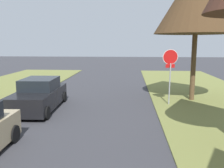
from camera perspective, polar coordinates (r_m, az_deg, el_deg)
stop_sign_far at (r=13.40m, az=13.39°, el=4.34°), size 0.81×0.32×2.97m
parked_sedan_black at (r=12.97m, az=-16.58°, el=-2.54°), size 2.08×4.46×1.57m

